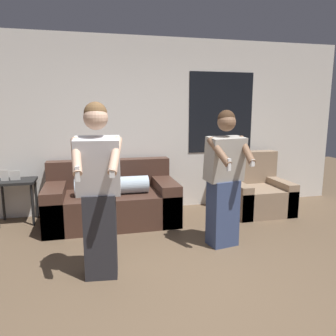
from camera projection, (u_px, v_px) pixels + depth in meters
The scene contains 7 objects.
ground_plane at pixel (200, 306), 2.74m from camera, with size 14.00×14.00×0.00m, color brown.
wall_back at pixel (145, 126), 5.17m from camera, with size 6.75×0.07×2.70m.
couch at pixel (112, 201), 4.72m from camera, with size 1.82×0.99×0.86m.
armchair at pixel (256, 193), 5.21m from camera, with size 0.91×0.84×0.93m.
side_table at pixel (16, 187), 4.62m from camera, with size 0.53×0.42×0.78m.
person_left at pixel (99, 191), 3.07m from camera, with size 0.47×0.52×1.69m.
person_right at pixel (224, 180), 3.82m from camera, with size 0.49×0.53×1.61m.
Camera 1 is at (-0.84, -2.35, 1.64)m, focal length 35.00 mm.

